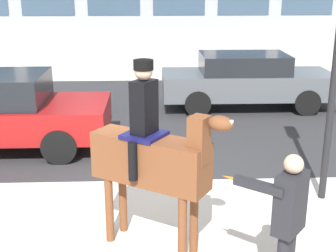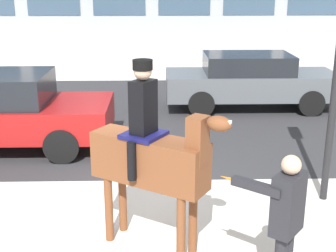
% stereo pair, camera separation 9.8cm
% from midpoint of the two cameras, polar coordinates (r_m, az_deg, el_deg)
% --- Properties ---
extents(ground_plane, '(80.00, 80.00, 0.00)m').
position_cam_midpoint_polar(ground_plane, '(7.80, -2.20, -8.14)').
color(ground_plane, beige).
extents(road_surface, '(18.30, 8.50, 0.01)m').
position_cam_midpoint_polar(road_surface, '(12.26, -1.94, 1.50)').
color(road_surface, '#2D2D30').
rests_on(road_surface, ground_plane).
extents(mounted_horse_lead, '(1.73, 1.26, 2.47)m').
position_cam_midpoint_polar(mounted_horse_lead, '(5.81, -1.55, -3.61)').
color(mounted_horse_lead, brown).
rests_on(mounted_horse_lead, ground_plane).
extents(pedestrian_bystander, '(0.89, 0.55, 1.71)m').
position_cam_midpoint_polar(pedestrian_bystander, '(5.07, 14.62, -10.94)').
color(pedestrian_bystander, '#232328').
rests_on(pedestrian_bystander, ground_plane).
extents(street_car_far_lane, '(4.56, 1.81, 1.48)m').
position_cam_midpoint_polar(street_car_far_lane, '(12.85, 10.20, 5.54)').
color(street_car_far_lane, '#51565B').
rests_on(street_car_far_lane, ground_plane).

